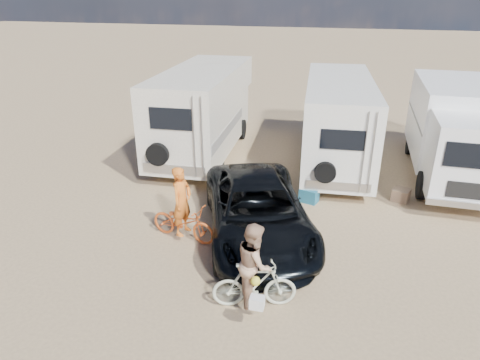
% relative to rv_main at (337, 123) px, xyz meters
% --- Properties ---
extents(ground, '(140.00, 140.00, 0.00)m').
position_rel_rv_main_xyz_m(ground, '(-0.30, -7.27, -1.62)').
color(ground, tan).
rests_on(ground, ground).
extents(rv_main, '(2.96, 7.54, 3.25)m').
position_rel_rv_main_xyz_m(rv_main, '(0.00, 0.00, 0.00)').
color(rv_main, white).
rests_on(rv_main, ground).
extents(rv_left, '(2.95, 7.44, 3.45)m').
position_rel_rv_main_xyz_m(rv_left, '(-5.29, -0.27, 0.10)').
color(rv_left, beige).
rests_on(rv_left, ground).
extents(box_truck, '(2.55, 7.10, 3.26)m').
position_rel_rv_main_xyz_m(box_truck, '(4.06, -0.38, 0.01)').
color(box_truck, white).
rests_on(box_truck, ground).
extents(dark_suv, '(4.46, 6.26, 1.59)m').
position_rel_rv_main_xyz_m(dark_suv, '(-1.76, -6.11, -0.83)').
color(dark_suv, black).
rests_on(dark_suv, ground).
extents(bike_man, '(2.04, 1.07, 1.02)m').
position_rel_rv_main_xyz_m(bike_man, '(-3.69, -6.75, -1.11)').
color(bike_man, '#CA501B').
rests_on(bike_man, ground).
extents(bike_woman, '(1.90, 1.00, 1.10)m').
position_rel_rv_main_xyz_m(bike_woman, '(-1.21, -8.96, -1.08)').
color(bike_woman, '#B6BBA1').
rests_on(bike_woman, ground).
extents(rider_man, '(0.60, 0.79, 1.94)m').
position_rel_rv_main_xyz_m(rider_man, '(-3.69, -6.75, -0.66)').
color(rider_man, orange).
rests_on(rider_man, ground).
extents(rider_woman, '(0.93, 1.06, 1.86)m').
position_rel_rv_main_xyz_m(rider_woman, '(-1.21, -8.96, -0.69)').
color(rider_woman, tan).
rests_on(rider_woman, ground).
extents(cooler, '(0.66, 0.55, 0.46)m').
position_rel_rv_main_xyz_m(cooler, '(-0.58, -3.65, -1.40)').
color(cooler, '#1F607E').
rests_on(cooler, ground).
extents(crate, '(0.64, 0.64, 0.40)m').
position_rel_rv_main_xyz_m(crate, '(2.31, -2.82, -1.42)').
color(crate, '#81644B').
rests_on(crate, ground).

